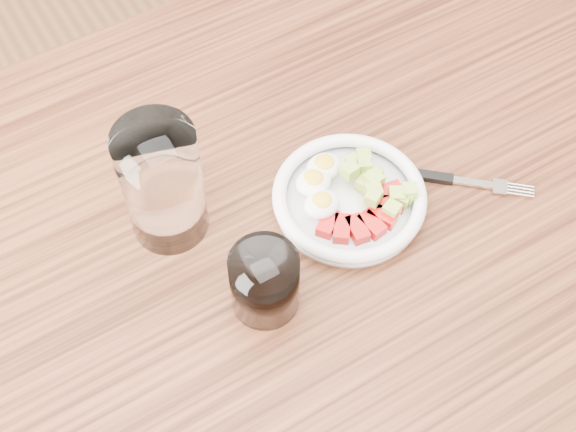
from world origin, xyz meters
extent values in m
plane|color=brown|center=(0.00, 0.00, 0.00)|extent=(4.00, 4.00, 0.00)
cube|color=brown|center=(0.65, 0.35, 0.36)|extent=(0.07, 0.07, 0.73)
cube|color=brown|center=(0.00, 0.00, 0.75)|extent=(1.50, 0.90, 0.04)
cylinder|color=white|center=(0.07, 0.00, 0.78)|extent=(0.19, 0.19, 0.01)
torus|color=white|center=(0.07, 0.00, 0.79)|extent=(0.19, 0.19, 0.02)
cube|color=#B70E0B|center=(0.03, -0.02, 0.79)|extent=(0.04, 0.04, 0.02)
cube|color=#B70E0B|center=(0.04, -0.03, 0.79)|extent=(0.04, 0.04, 0.02)
cube|color=#B70E0B|center=(0.06, -0.04, 0.79)|extent=(0.02, 0.04, 0.02)
cube|color=#B70E0B|center=(0.07, -0.05, 0.79)|extent=(0.02, 0.04, 0.02)
cube|color=#B70E0B|center=(0.09, -0.04, 0.79)|extent=(0.03, 0.04, 0.02)
cube|color=#B70E0B|center=(0.11, -0.03, 0.79)|extent=(0.04, 0.03, 0.02)
cube|color=#B70E0B|center=(0.12, -0.02, 0.79)|extent=(0.04, 0.02, 0.02)
ellipsoid|color=white|center=(0.04, 0.04, 0.80)|extent=(0.05, 0.04, 0.03)
ellipsoid|color=yellow|center=(0.04, 0.04, 0.81)|extent=(0.02, 0.02, 0.01)
ellipsoid|color=white|center=(0.07, 0.05, 0.80)|extent=(0.05, 0.04, 0.03)
ellipsoid|color=yellow|center=(0.07, 0.05, 0.81)|extent=(0.02, 0.02, 0.01)
ellipsoid|color=white|center=(0.03, 0.00, 0.80)|extent=(0.05, 0.04, 0.03)
ellipsoid|color=yellow|center=(0.03, 0.00, 0.81)|extent=(0.02, 0.02, 0.01)
cube|color=#B4CD4E|center=(0.11, 0.01, 0.80)|extent=(0.03, 0.03, 0.02)
cube|color=#B4CD4E|center=(0.11, 0.02, 0.80)|extent=(0.02, 0.02, 0.02)
cube|color=#B4CD4E|center=(0.14, -0.04, 0.80)|extent=(0.02, 0.02, 0.02)
cube|color=#B4CD4E|center=(0.09, 0.02, 0.81)|extent=(0.02, 0.02, 0.02)
cube|color=#B4CD4E|center=(0.10, 0.04, 0.79)|extent=(0.02, 0.02, 0.02)
cube|color=#B4CD4E|center=(0.10, -0.04, 0.80)|extent=(0.02, 0.02, 0.02)
cube|color=#B4CD4E|center=(0.12, -0.03, 0.80)|extent=(0.03, 0.03, 0.02)
cube|color=#B4CD4E|center=(0.11, 0.00, 0.80)|extent=(0.02, 0.02, 0.02)
cube|color=#B4CD4E|center=(0.12, 0.04, 0.79)|extent=(0.02, 0.02, 0.02)
cube|color=#B4CD4E|center=(0.13, -0.04, 0.79)|extent=(0.02, 0.02, 0.02)
cube|color=#B4CD4E|center=(0.14, -0.04, 0.80)|extent=(0.02, 0.02, 0.02)
cube|color=#B4CD4E|center=(0.10, -0.01, 0.80)|extent=(0.02, 0.02, 0.02)
cube|color=#B4CD4E|center=(0.10, 0.01, 0.79)|extent=(0.02, 0.02, 0.02)
cube|color=#B4CD4E|center=(0.09, -0.02, 0.81)|extent=(0.02, 0.02, 0.02)
cube|color=#B4CD4E|center=(0.10, -0.01, 0.79)|extent=(0.02, 0.02, 0.02)
cube|color=black|center=(0.17, -0.01, 0.77)|extent=(0.08, 0.07, 0.01)
cube|color=silver|center=(0.23, -0.05, 0.77)|extent=(0.05, 0.04, 0.00)
cube|color=silver|center=(0.25, -0.08, 0.77)|extent=(0.03, 0.03, 0.00)
cylinder|color=silver|center=(0.27, -0.10, 0.77)|extent=(0.03, 0.02, 0.00)
cylinder|color=silver|center=(0.27, -0.09, 0.77)|extent=(0.03, 0.02, 0.00)
cylinder|color=silver|center=(0.27, -0.09, 0.77)|extent=(0.03, 0.02, 0.00)
cylinder|color=silver|center=(0.28, -0.09, 0.77)|extent=(0.03, 0.02, 0.00)
cylinder|color=white|center=(-0.13, 0.09, 0.85)|extent=(0.09, 0.09, 0.17)
cylinder|color=white|center=(-0.08, -0.06, 0.82)|extent=(0.08, 0.08, 0.09)
cylinder|color=black|center=(-0.08, -0.06, 0.81)|extent=(0.07, 0.07, 0.08)
camera|label=1|loc=(-0.28, -0.44, 1.61)|focal=50.00mm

